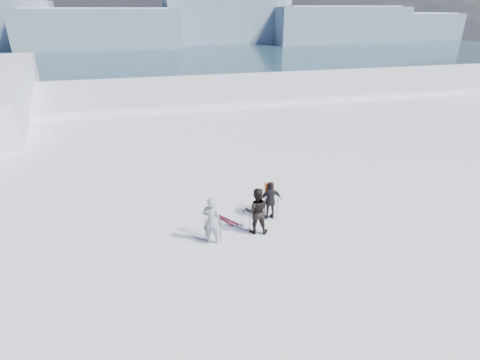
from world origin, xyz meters
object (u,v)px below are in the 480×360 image
(skis_loose, at_px, (222,218))
(skier_grey, at_px, (212,221))
(skier_dark, at_px, (257,211))
(skier_pack, at_px, (271,201))

(skis_loose, bearing_deg, skier_grey, -113.24)
(skier_grey, bearing_deg, skier_dark, -148.19)
(skier_pack, height_order, skis_loose, skier_pack)
(skier_dark, bearing_deg, skier_grey, 23.59)
(skier_grey, relative_size, skis_loose, 1.25)
(skier_dark, xyz_separation_m, skis_loose, (-1.12, 1.42, -0.96))
(skier_grey, bearing_deg, skier_pack, -133.83)
(skier_dark, bearing_deg, skis_loose, -37.07)
(skier_dark, distance_m, skis_loose, 2.04)
(skier_pack, bearing_deg, skier_dark, 47.66)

